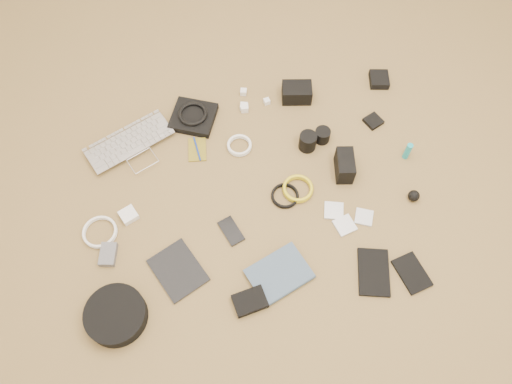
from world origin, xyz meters
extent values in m
cube|color=olive|center=(0.00, 0.00, -0.02)|extent=(4.00, 4.00, 0.04)
imported|color=silver|center=(-0.45, 0.30, 0.01)|extent=(0.45, 0.39, 0.03)
cube|color=black|center=(-0.18, 0.43, 0.02)|extent=(0.24, 0.24, 0.03)
torus|color=black|center=(-0.18, 0.43, 0.04)|extent=(0.16, 0.16, 0.02)
cube|color=white|center=(0.07, 0.53, 0.01)|extent=(0.04, 0.04, 0.03)
cube|color=white|center=(0.06, 0.45, 0.02)|extent=(0.04, 0.04, 0.03)
cube|color=white|center=(0.16, 0.46, 0.01)|extent=(0.03, 0.03, 0.02)
cube|color=white|center=(0.06, 0.44, 0.02)|extent=(0.04, 0.04, 0.03)
cube|color=black|center=(0.30, 0.46, 0.04)|extent=(0.15, 0.12, 0.08)
cube|color=black|center=(0.71, 0.48, 0.02)|extent=(0.10, 0.11, 0.03)
cube|color=olive|center=(-0.19, 0.27, 0.00)|extent=(0.09, 0.13, 0.01)
cylinder|color=#123099|center=(-0.19, 0.27, 0.01)|extent=(0.02, 0.12, 0.01)
torus|color=white|center=(0.00, 0.25, 0.01)|extent=(0.13, 0.13, 0.01)
cylinder|color=black|center=(0.29, 0.19, 0.04)|extent=(0.09, 0.09, 0.08)
cylinder|color=black|center=(0.36, 0.21, 0.03)|extent=(0.08, 0.08, 0.06)
cube|color=black|center=(0.61, 0.26, 0.01)|extent=(0.09, 0.09, 0.02)
cube|color=white|center=(-0.50, 0.00, 0.01)|extent=(0.08, 0.08, 0.03)
torus|color=white|center=(-0.62, -0.05, 0.01)|extent=(0.16, 0.16, 0.01)
torus|color=black|center=(0.14, -0.03, 0.01)|extent=(0.15, 0.15, 0.01)
torus|color=gold|center=(0.20, -0.02, 0.01)|extent=(0.14, 0.14, 0.01)
cube|color=black|center=(0.41, 0.04, 0.05)|extent=(0.09, 0.14, 0.10)
cylinder|color=teal|center=(0.69, 0.05, 0.04)|extent=(0.03, 0.03, 0.09)
cube|color=#58595D|center=(-0.60, -0.15, 0.01)|extent=(0.08, 0.10, 0.03)
cube|color=black|center=(-0.34, -0.26, 0.00)|extent=(0.23, 0.26, 0.01)
cube|color=black|center=(-0.11, -0.14, 0.00)|extent=(0.10, 0.13, 0.01)
cube|color=silver|center=(0.32, -0.14, 0.01)|extent=(0.10, 0.10, 0.01)
cube|color=silver|center=(0.34, -0.21, 0.01)|extent=(0.09, 0.09, 0.01)
cube|color=silver|center=(0.43, -0.19, 0.00)|extent=(0.09, 0.09, 0.01)
sphere|color=black|center=(0.65, -0.15, 0.02)|extent=(0.06, 0.06, 0.05)
cylinder|color=black|center=(-0.58, -0.40, 0.03)|extent=(0.29, 0.29, 0.06)
cube|color=black|center=(-0.09, -0.44, 0.02)|extent=(0.13, 0.10, 0.03)
imported|color=#3D5167|center=(0.07, -0.44, 0.01)|extent=(0.27, 0.23, 0.02)
cube|color=black|center=(0.39, -0.42, 0.01)|extent=(0.16, 0.21, 0.01)
cube|color=black|center=(0.54, -0.46, 0.01)|extent=(0.13, 0.17, 0.01)
camera|label=1|loc=(-0.17, -0.95, 1.83)|focal=35.00mm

